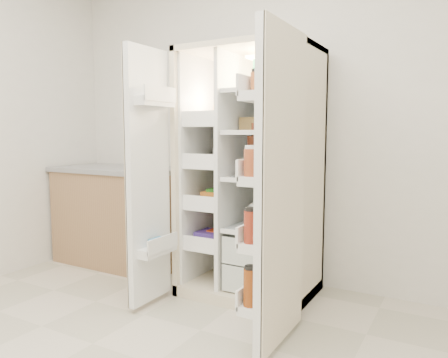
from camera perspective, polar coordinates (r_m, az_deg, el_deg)
The scene contains 5 objects.
wall_back at distance 3.46m, azimuth 6.84°, elevation 8.72°, with size 4.00×0.02×2.70m, color silver.
refrigerator at distance 3.17m, azimuth 4.22°, elevation -1.98°, with size 0.92×0.70×1.80m.
freezer_door at distance 2.92m, azimuth -10.10°, elevation 0.14°, with size 0.15×0.40×1.72m.
fridge_door at distance 2.34m, azimuth 7.21°, elevation -1.73°, with size 0.17×0.58×1.72m.
kitchen_counter at distance 4.02m, azimuth -13.56°, elevation -4.74°, with size 1.22×0.65×0.89m.
Camera 1 is at (1.34, -1.18, 1.20)m, focal length 34.00 mm.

